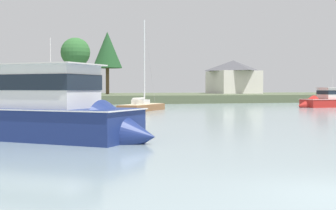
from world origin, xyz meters
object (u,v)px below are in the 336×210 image
at_px(cruiser_grey, 12,103).
at_px(sailboat_wood, 142,109).
at_px(cruiser_navy, 59,122).
at_px(cruiser_red, 327,103).

relative_size(cruiser_grey, sailboat_wood, 0.81).
relative_size(cruiser_navy, cruiser_grey, 1.25).
bearing_deg(cruiser_red, cruiser_grey, 165.12).
height_order(cruiser_grey, cruiser_red, cruiser_grey).
distance_m(cruiser_grey, cruiser_red, 38.17).
xyz_separation_m(cruiser_grey, cruiser_red, (36.89, -9.80, -0.03)).
bearing_deg(sailboat_wood, cruiser_navy, -111.78).
height_order(cruiser_navy, cruiser_red, cruiser_navy).
relative_size(sailboat_wood, cruiser_red, 1.04).
bearing_deg(cruiser_grey, cruiser_red, -14.88).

